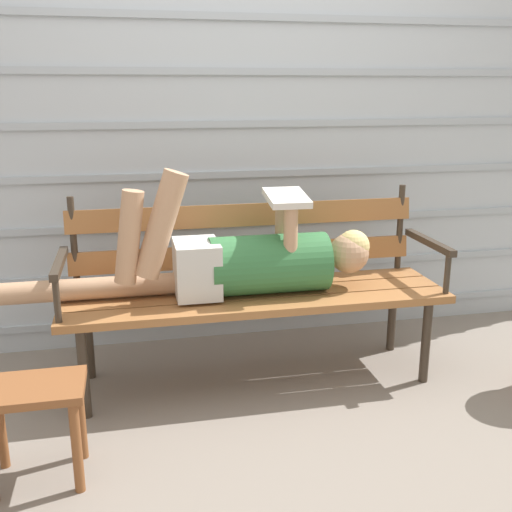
% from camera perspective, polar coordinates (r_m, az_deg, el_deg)
% --- Properties ---
extents(ground_plane, '(12.00, 12.00, 0.00)m').
position_cam_1_polar(ground_plane, '(2.96, 0.22, -12.01)').
color(ground_plane, gray).
extents(house_siding, '(4.47, 0.08, 2.38)m').
position_cam_1_polar(house_siding, '(3.27, -2.25, 12.42)').
color(house_siding, '#B2BCC6').
rests_on(house_siding, ground).
extents(park_bench, '(1.79, 0.51, 0.89)m').
position_cam_1_polar(park_bench, '(2.88, -0.30, -2.21)').
color(park_bench, '#9E6638').
rests_on(park_bench, ground).
extents(reclining_person, '(1.74, 0.28, 0.60)m').
position_cam_1_polar(reclining_person, '(2.76, -1.50, -0.37)').
color(reclining_person, '#33703D').
extents(footstool, '(0.36, 0.26, 0.37)m').
position_cam_1_polar(footstool, '(2.32, -20.25, -13.35)').
color(footstool, brown).
rests_on(footstool, ground).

